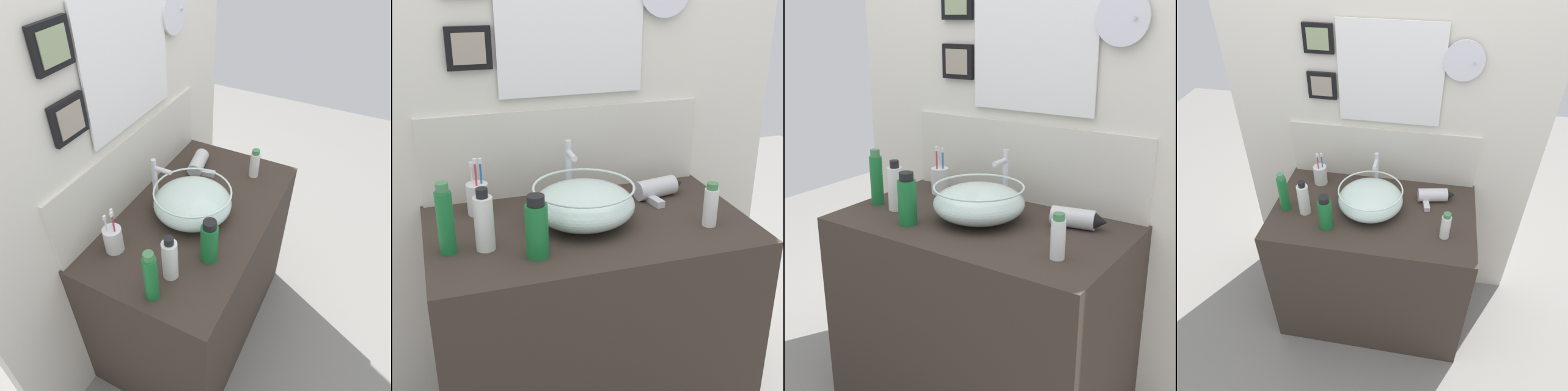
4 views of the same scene
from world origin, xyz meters
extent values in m
plane|color=gray|center=(0.00, 0.00, 0.00)|extent=(6.00, 6.00, 0.00)
cube|color=#382D26|center=(0.00, 0.00, 0.42)|extent=(1.05, 0.61, 0.83)
cube|color=silver|center=(0.00, 0.34, 1.15)|extent=(1.66, 0.06, 2.31)
cube|color=beige|center=(0.00, 0.30, 0.99)|extent=(1.03, 0.02, 0.32)
cube|color=white|center=(0.03, 0.30, 1.44)|extent=(0.45, 0.01, 0.44)
cube|color=white|center=(0.03, 0.29, 1.44)|extent=(0.51, 0.01, 0.50)
cylinder|color=silver|center=(0.36, 0.29, 1.53)|extent=(0.19, 0.01, 0.19)
cylinder|color=silver|center=(0.41, 0.30, 1.53)|extent=(0.01, 0.06, 0.01)
cube|color=black|center=(-0.31, 0.29, 1.59)|extent=(0.15, 0.02, 0.14)
cube|color=gray|center=(-0.31, 0.29, 1.59)|extent=(0.11, 0.01, 0.10)
cube|color=black|center=(-0.31, 0.29, 1.36)|extent=(0.15, 0.02, 0.14)
cube|color=gray|center=(-0.31, 0.29, 1.36)|extent=(0.11, 0.01, 0.10)
ellipsoid|color=silver|center=(-0.02, 0.01, 0.90)|extent=(0.33, 0.33, 0.13)
torus|color=silver|center=(-0.02, 0.01, 0.96)|extent=(0.33, 0.33, 0.01)
torus|color=#B2B7BC|center=(-0.02, 0.01, 0.83)|extent=(0.12, 0.12, 0.01)
cylinder|color=silver|center=(-0.02, 0.19, 0.93)|extent=(0.02, 0.02, 0.20)
cylinder|color=silver|center=(-0.02, 0.15, 1.02)|extent=(0.02, 0.08, 0.02)
cylinder|color=silver|center=(-0.02, 0.19, 1.04)|extent=(0.02, 0.02, 0.03)
cylinder|color=silver|center=(0.30, 0.14, 0.87)|extent=(0.16, 0.10, 0.07)
cone|color=black|center=(0.39, 0.16, 0.87)|extent=(0.06, 0.07, 0.06)
cube|color=silver|center=(0.27, 0.08, 0.84)|extent=(0.05, 0.09, 0.02)
cylinder|color=white|center=(-0.34, 0.19, 0.88)|extent=(0.07, 0.07, 0.11)
cylinder|color=blue|center=(-0.32, 0.19, 0.92)|extent=(0.01, 0.01, 0.17)
cube|color=white|center=(-0.32, 0.19, 1.02)|extent=(0.01, 0.01, 0.02)
cylinder|color=white|center=(-0.35, 0.20, 0.92)|extent=(0.01, 0.01, 0.16)
cube|color=white|center=(-0.35, 0.20, 1.00)|extent=(0.01, 0.01, 0.02)
cylinder|color=#D83F4C|center=(-0.34, 0.17, 0.93)|extent=(0.01, 0.01, 0.18)
cube|color=white|center=(-0.34, 0.17, 1.02)|extent=(0.01, 0.01, 0.02)
cylinder|color=white|center=(0.37, -0.13, 0.89)|extent=(0.05, 0.05, 0.13)
cylinder|color=#3F7F4C|center=(0.37, -0.13, 0.97)|extent=(0.04, 0.04, 0.02)
cylinder|color=white|center=(-0.35, -0.07, 0.91)|extent=(0.06, 0.06, 0.17)
cylinder|color=black|center=(-0.35, -0.07, 1.01)|extent=(0.03, 0.03, 0.03)
cylinder|color=#197233|center=(-0.45, -0.06, 0.93)|extent=(0.05, 0.05, 0.19)
cylinder|color=#3F7F4C|center=(-0.45, -0.06, 1.04)|extent=(0.04, 0.04, 0.03)
cylinder|color=#197233|center=(-0.21, -0.16, 0.91)|extent=(0.07, 0.07, 0.16)
cylinder|color=black|center=(-0.21, -0.16, 1.01)|extent=(0.05, 0.05, 0.03)
camera|label=1|loc=(-1.10, -0.56, 1.96)|focal=35.00mm
camera|label=2|loc=(-0.49, -1.53, 1.61)|focal=50.00mm
camera|label=3|loc=(1.03, -1.52, 1.53)|focal=50.00mm
camera|label=4|loc=(0.26, -1.47, 2.14)|focal=35.00mm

